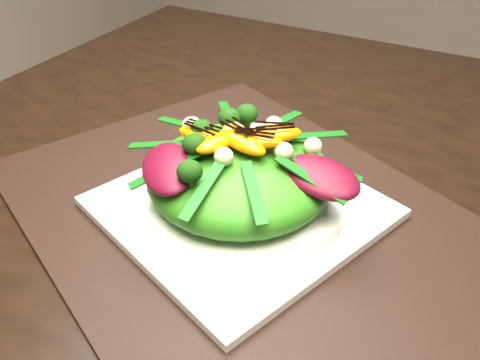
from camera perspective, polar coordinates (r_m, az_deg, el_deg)
The scene contains 9 objects.
placemat at distance 0.57m, azimuth 0.00°, elevation -3.63°, with size 0.54×0.41×0.00m, color black.
plate_base at distance 0.56m, azimuth -0.00°, elevation -3.06°, with size 0.26×0.26×0.01m, color white.
salad_bowl at distance 0.55m, azimuth 0.00°, elevation -1.97°, with size 0.23×0.23×0.02m, color white.
lettuce_mound at distance 0.54m, azimuth 0.00°, elevation 0.56°, with size 0.20×0.20×0.07m, color #327716.
radicchio_leaf at distance 0.50m, azimuth 9.13°, elevation 0.32°, with size 0.08×0.05×0.02m, color #420714.
orange_segment at distance 0.53m, azimuth -1.44°, elevation 5.40°, with size 0.06×0.02×0.01m, color #FE6E04.
broccoli_floret at distance 0.56m, azimuth -4.25°, elevation 7.16°, with size 0.03×0.03×0.03m, color #0C3309.
macadamia_nut at distance 0.46m, azimuth 0.27°, elevation -0.13°, with size 0.02×0.02×0.02m, color #FFEBB3.
balsamic_drizzle at distance 0.53m, azimuth -1.46°, elevation 6.17°, with size 0.05×0.00×0.00m, color black.
Camera 1 is at (-0.07, -0.54, 1.11)m, focal length 38.00 mm.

